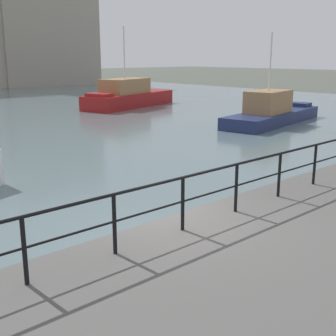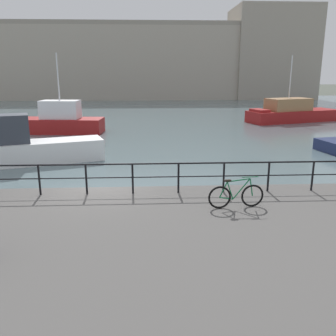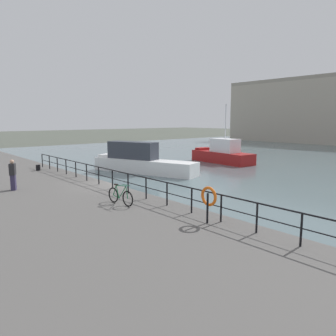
% 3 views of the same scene
% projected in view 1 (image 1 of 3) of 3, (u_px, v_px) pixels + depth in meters
% --- Properties ---
extents(ground_plane, '(240.00, 240.00, 0.00)m').
position_uv_depth(ground_plane, '(171.00, 248.00, 9.51)').
color(ground_plane, '#4C5147').
extents(moored_cabin_cruiser, '(9.68, 5.45, 6.25)m').
position_uv_depth(moored_cabin_cruiser, '(128.00, 96.00, 35.72)').
color(moored_cabin_cruiser, maroon).
rests_on(moored_cabin_cruiser, water_basin).
extents(moored_white_yacht, '(9.40, 4.04, 5.34)m').
position_uv_depth(moored_white_yacht, '(272.00, 112.00, 26.97)').
color(moored_white_yacht, navy).
rests_on(moored_white_yacht, water_basin).
extents(quay_railing, '(23.73, 0.07, 1.08)m').
position_uv_depth(quay_railing, '(259.00, 172.00, 9.89)').
color(quay_railing, black).
rests_on(quay_railing, quay_promenade).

